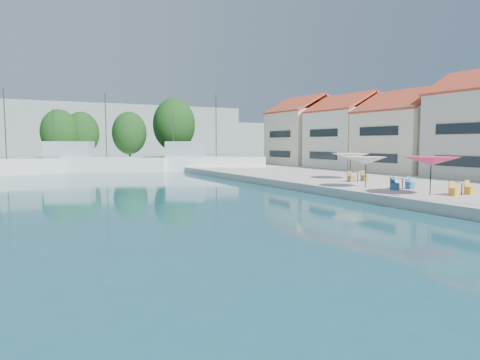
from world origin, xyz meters
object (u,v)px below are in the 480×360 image
umbrella_pink (431,161)px  umbrella_cream (350,156)px  umbrella_white (366,161)px  trawler_03 (88,163)px  trawler_04 (201,163)px

umbrella_pink → umbrella_cream: (3.58, 10.66, -0.08)m
umbrella_white → umbrella_cream: (3.90, 5.79, 0.07)m
trawler_03 → trawler_04: 14.05m
umbrella_white → trawler_03: bearing=110.4°
trawler_03 → umbrella_cream: (16.75, -28.75, 1.44)m
umbrella_cream → trawler_03: bearing=120.2°
trawler_04 → umbrella_white: size_ratio=5.79×
umbrella_cream → trawler_04: bearing=98.5°
umbrella_white → trawler_04: bearing=89.4°
umbrella_pink → umbrella_white: bearing=93.8°
trawler_04 → umbrella_cream: (3.58, -23.86, 1.44)m
umbrella_cream → umbrella_pink: bearing=-108.6°
umbrella_white → umbrella_pink: bearing=-86.2°
trawler_03 → umbrella_pink: size_ratio=5.65×
trawler_04 → umbrella_cream: trawler_04 is taller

